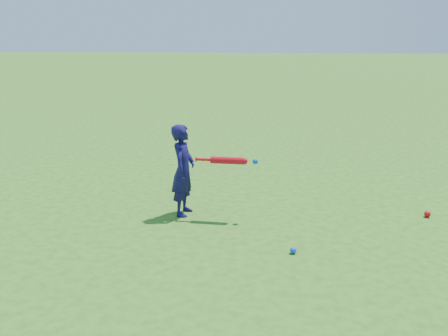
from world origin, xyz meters
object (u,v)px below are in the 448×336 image
object	(u,v)px
child	(183,170)
ground_ball_blue	(293,250)
ground_ball_red	(427,214)
bat_swing	(230,161)

from	to	relation	value
child	ground_ball_blue	distance (m)	1.73
ground_ball_red	bat_swing	size ratio (longest dim) A/B	0.11
ground_ball_red	ground_ball_blue	bearing A→B (deg)	-145.52
ground_ball_red	ground_ball_blue	distance (m)	2.04
ground_ball_blue	child	bearing A→B (deg)	141.38
child	bat_swing	xyz separation A→B (m)	(0.58, -0.09, 0.16)
ground_ball_blue	bat_swing	xyz separation A→B (m)	(-0.71, 0.94, 0.68)
ground_ball_red	bat_swing	world-z (taller)	bat_swing
ground_ball_red	ground_ball_blue	world-z (taller)	ground_ball_red
ground_ball_blue	bat_swing	size ratio (longest dim) A/B	0.09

